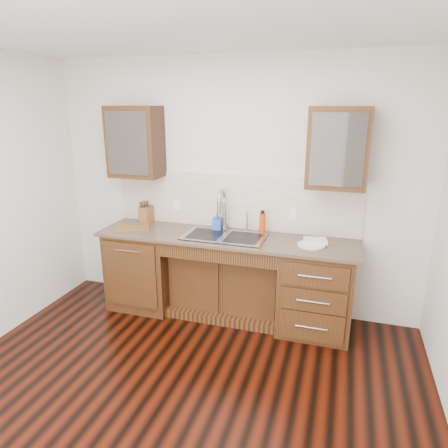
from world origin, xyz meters
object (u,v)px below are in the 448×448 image
(cutting_board, at_px, (132,227))
(plate, at_px, (311,245))
(soap_bottle, at_px, (217,221))
(knife_block, at_px, (146,215))
(water_bottle, at_px, (262,224))

(cutting_board, bearing_deg, plate, -0.01)
(plate, height_order, cutting_board, cutting_board)
(soap_bottle, bearing_deg, plate, -17.07)
(knife_block, bearing_deg, water_bottle, -0.98)
(soap_bottle, xyz_separation_m, plate, (1.02, -0.20, -0.09))
(soap_bottle, relative_size, knife_block, 1.03)
(soap_bottle, distance_m, knife_block, 0.86)
(soap_bottle, height_order, cutting_board, soap_bottle)
(cutting_board, bearing_deg, water_bottle, 8.10)
(plate, height_order, knife_block, knife_block)
(soap_bottle, relative_size, plate, 0.74)
(knife_block, bearing_deg, soap_bottle, -1.60)
(water_bottle, bearing_deg, soap_bottle, -179.94)
(water_bottle, xyz_separation_m, plate, (0.52, -0.20, -0.11))
(knife_block, relative_size, cutting_board, 0.51)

